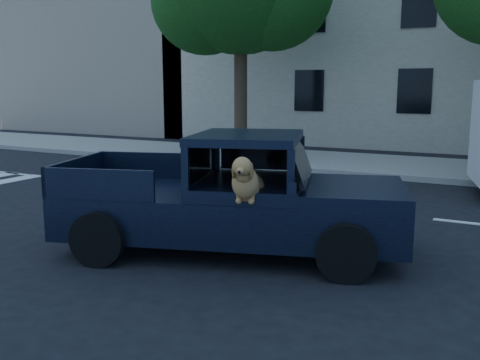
{
  "coord_description": "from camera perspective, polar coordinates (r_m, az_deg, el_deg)",
  "views": [
    {
      "loc": [
        4.47,
        -6.58,
        2.4
      ],
      "look_at": [
        1.2,
        -0.36,
        1.15
      ],
      "focal_mm": 40.0,
      "sensor_mm": 36.0,
      "label": 1
    }
  ],
  "objects": [
    {
      "name": "ground",
      "position": [
        8.31,
        -6.24,
        -6.8
      ],
      "size": [
        120.0,
        120.0,
        0.0
      ],
      "primitive_type": "plane",
      "color": "black",
      "rests_on": "ground"
    },
    {
      "name": "far_sidewalk",
      "position": [
        16.57,
        11.77,
        1.77
      ],
      "size": [
        60.0,
        4.0,
        0.15
      ],
      "primitive_type": "cube",
      "color": "gray",
      "rests_on": "ground"
    },
    {
      "name": "lane_stripes",
      "position": [
        10.56,
        13.47,
        -3.34
      ],
      "size": [
        21.6,
        0.14,
        0.01
      ],
      "primitive_type": null,
      "color": "silver",
      "rests_on": "ground"
    },
    {
      "name": "building_left",
      "position": [
        30.24,
        -12.76,
        12.84
      ],
      "size": [
        12.0,
        6.0,
        8.0
      ],
      "primitive_type": "cube",
      "color": "tan",
      "rests_on": "ground"
    },
    {
      "name": "pickup_truck",
      "position": [
        7.76,
        -1.52,
        -3.47
      ],
      "size": [
        5.18,
        3.23,
        1.73
      ],
      "rotation": [
        0.0,
        0.0,
        0.3
      ],
      "color": "black",
      "rests_on": "ground"
    }
  ]
}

